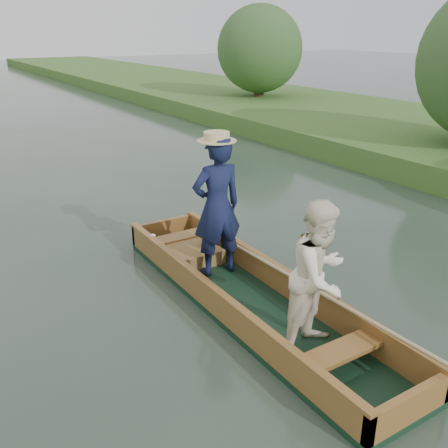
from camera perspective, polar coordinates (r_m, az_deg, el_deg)
ground at (r=6.50m, az=2.86°, el=-9.48°), size 120.00×120.00×0.00m
trees_far at (r=13.10m, az=-10.33°, el=17.63°), size 22.78×14.66×4.55m
punt at (r=6.20m, az=3.46°, el=-4.04°), size 1.14×5.24×2.07m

